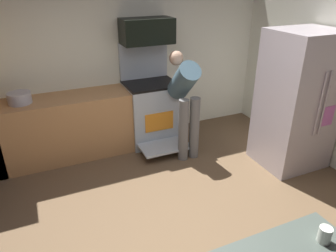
{
  "coord_description": "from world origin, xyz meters",
  "views": [
    {
      "loc": [
        -1.07,
        -2.25,
        2.38
      ],
      "look_at": [
        0.06,
        0.3,
        1.05
      ],
      "focal_mm": 33.51,
      "sensor_mm": 36.0,
      "label": 1
    }
  ],
  "objects_px": {
    "oven_range": "(151,110)",
    "refrigerator": "(297,101)",
    "mug_tea": "(325,235)",
    "person_cook": "(185,97)",
    "stock_pot": "(19,98)",
    "microwave": "(147,31)"
  },
  "relations": [
    {
      "from": "refrigerator",
      "to": "stock_pot",
      "type": "xyz_separation_m",
      "value": [
        -3.32,
        1.4,
        0.06
      ]
    },
    {
      "from": "microwave",
      "to": "person_cook",
      "type": "xyz_separation_m",
      "value": [
        0.28,
        -0.69,
        -0.81
      ]
    },
    {
      "from": "person_cook",
      "to": "mug_tea",
      "type": "distance_m",
      "value": 2.72
    },
    {
      "from": "mug_tea",
      "to": "stock_pot",
      "type": "relative_size",
      "value": 0.36
    },
    {
      "from": "person_cook",
      "to": "mug_tea",
      "type": "bearing_deg",
      "value": -98.22
    },
    {
      "from": "mug_tea",
      "to": "refrigerator",
      "type": "bearing_deg",
      "value": 49.29
    },
    {
      "from": "oven_range",
      "to": "refrigerator",
      "type": "distance_m",
      "value": 2.1
    },
    {
      "from": "mug_tea",
      "to": "stock_pot",
      "type": "height_order",
      "value": "stock_pot"
    },
    {
      "from": "oven_range",
      "to": "mug_tea",
      "type": "distance_m",
      "value": 3.31
    },
    {
      "from": "refrigerator",
      "to": "mug_tea",
      "type": "distance_m",
      "value": 2.51
    },
    {
      "from": "oven_range",
      "to": "stock_pot",
      "type": "distance_m",
      "value": 1.85
    },
    {
      "from": "refrigerator",
      "to": "mug_tea",
      "type": "height_order",
      "value": "refrigerator"
    },
    {
      "from": "refrigerator",
      "to": "stock_pot",
      "type": "bearing_deg",
      "value": 157.22
    },
    {
      "from": "person_cook",
      "to": "stock_pot",
      "type": "relative_size",
      "value": 4.96
    },
    {
      "from": "oven_range",
      "to": "refrigerator",
      "type": "height_order",
      "value": "refrigerator"
    },
    {
      "from": "refrigerator",
      "to": "microwave",
      "type": "bearing_deg",
      "value": 135.98
    },
    {
      "from": "person_cook",
      "to": "stock_pot",
      "type": "distance_m",
      "value": 2.16
    },
    {
      "from": "oven_range",
      "to": "person_cook",
      "type": "height_order",
      "value": "oven_range"
    },
    {
      "from": "mug_tea",
      "to": "person_cook",
      "type": "bearing_deg",
      "value": 81.78
    },
    {
      "from": "refrigerator",
      "to": "person_cook",
      "type": "height_order",
      "value": "refrigerator"
    },
    {
      "from": "oven_range",
      "to": "mug_tea",
      "type": "relative_size",
      "value": 14.11
    },
    {
      "from": "microwave",
      "to": "person_cook",
      "type": "height_order",
      "value": "microwave"
    }
  ]
}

